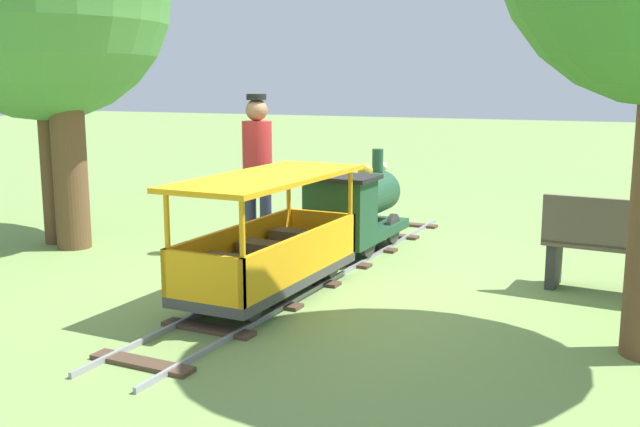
# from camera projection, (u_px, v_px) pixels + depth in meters

# --- Properties ---
(ground_plane) EXTENTS (60.00, 60.00, 0.00)m
(ground_plane) POSITION_uv_depth(u_px,v_px,m) (311.00, 276.00, 6.55)
(ground_plane) COLOR #75934C
(track) EXTENTS (0.72, 5.70, 0.04)m
(track) POSITION_uv_depth(u_px,v_px,m) (319.00, 271.00, 6.68)
(track) COLOR gray
(track) RESTS_ON ground_plane
(locomotive) EXTENTS (0.68, 1.45, 0.99)m
(locomotive) POSITION_uv_depth(u_px,v_px,m) (356.00, 207.00, 7.36)
(locomotive) COLOR #1E472D
(locomotive) RESTS_ON ground_plane
(passenger_car) EXTENTS (0.78, 2.00, 0.97)m
(passenger_car) POSITION_uv_depth(u_px,v_px,m) (270.00, 247.00, 5.81)
(passenger_car) COLOR #3F3F3F
(passenger_car) RESTS_ON ground_plane
(conductor_person) EXTENTS (0.30, 0.30, 1.62)m
(conductor_person) POSITION_uv_depth(u_px,v_px,m) (257.00, 160.00, 7.32)
(conductor_person) COLOR #282D47
(conductor_person) RESTS_ON ground_plane
(park_bench) EXTENTS (1.32, 0.47, 0.82)m
(park_bench) POSITION_uv_depth(u_px,v_px,m) (626.00, 247.00, 5.86)
(park_bench) COLOR brown
(park_bench) RESTS_ON ground_plane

